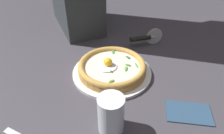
{
  "coord_description": "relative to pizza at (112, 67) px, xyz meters",
  "views": [
    {
      "loc": [
        0.55,
        -0.31,
        0.52
      ],
      "look_at": [
        -0.04,
        -0.04,
        0.03
      ],
      "focal_mm": 34.3,
      "sensor_mm": 36.0,
      "label": 1
    }
  ],
  "objects": [
    {
      "name": "ground_plane",
      "position": [
        0.04,
        0.04,
        -0.05
      ],
      "size": [
        2.4,
        2.4,
        0.03
      ],
      "primitive_type": "cube",
      "color": "#3B373E",
      "rests_on": "ground"
    },
    {
      "name": "pizza_plate",
      "position": [
        0.0,
        0.0,
        -0.03
      ],
      "size": [
        0.3,
        0.3,
        0.01
      ],
      "primitive_type": "cylinder",
      "color": "white",
      "rests_on": "ground"
    },
    {
      "name": "pizza",
      "position": [
        0.0,
        0.0,
        0.0
      ],
      "size": [
        0.26,
        0.26,
        0.06
      ],
      "color": "#C58D46",
      "rests_on": "pizza_plate"
    },
    {
      "name": "side_bowl",
      "position": [
        -0.35,
        -0.03,
        -0.01
      ],
      "size": [
        0.1,
        0.1,
        0.04
      ],
      "primitive_type": "cylinder",
      "color": "white",
      "rests_on": "ground"
    },
    {
      "name": "pizza_cutter",
      "position": [
        -0.13,
        0.23,
        0.01
      ],
      "size": [
        0.04,
        0.16,
        0.08
      ],
      "color": "silver",
      "rests_on": "ground"
    },
    {
      "name": "drinking_glass",
      "position": [
        0.23,
        -0.11,
        0.02
      ],
      "size": [
        0.08,
        0.08,
        0.12
      ],
      "color": "silver",
      "rests_on": "ground"
    },
    {
      "name": "folded_napkin",
      "position": [
        0.28,
        0.13,
        -0.03
      ],
      "size": [
        0.15,
        0.17,
        0.01
      ],
      "primitive_type": "cube",
      "rotation": [
        0.0,
        0.0,
        0.99
      ],
      "color": "navy",
      "rests_on": "ground"
    }
  ]
}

